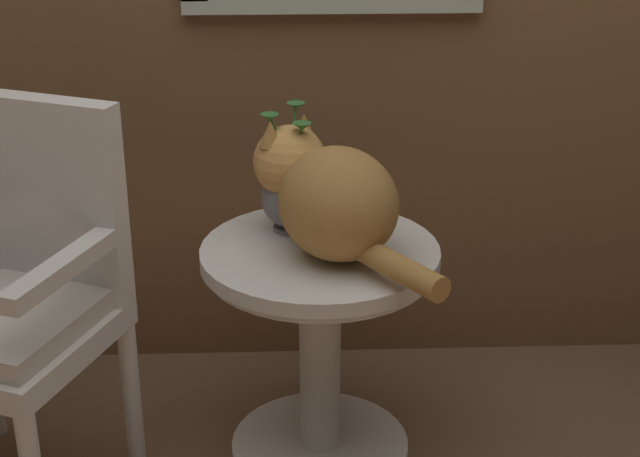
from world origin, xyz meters
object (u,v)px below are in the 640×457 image
object	(u,v)px
wicker_chair	(9,286)
pewter_vase_with_ivy	(291,192)
wicker_side_table	(320,317)
cat	(328,196)

from	to	relation	value
wicker_chair	pewter_vase_with_ivy	distance (m)	0.68
wicker_chair	pewter_vase_with_ivy	xyz separation A→B (m)	(0.64, 0.19, 0.14)
wicker_side_table	wicker_chair	distance (m)	0.72
wicker_chair	pewter_vase_with_ivy	bearing A→B (deg)	16.80
cat	pewter_vase_with_ivy	size ratio (longest dim) A/B	1.76
wicker_side_table	wicker_chair	xyz separation A→B (m)	(-0.71, -0.08, 0.14)
pewter_vase_with_ivy	cat	bearing A→B (deg)	-56.10
wicker_side_table	pewter_vase_with_ivy	bearing A→B (deg)	121.09
wicker_chair	cat	world-z (taller)	wicker_chair
wicker_side_table	pewter_vase_with_ivy	distance (m)	0.31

